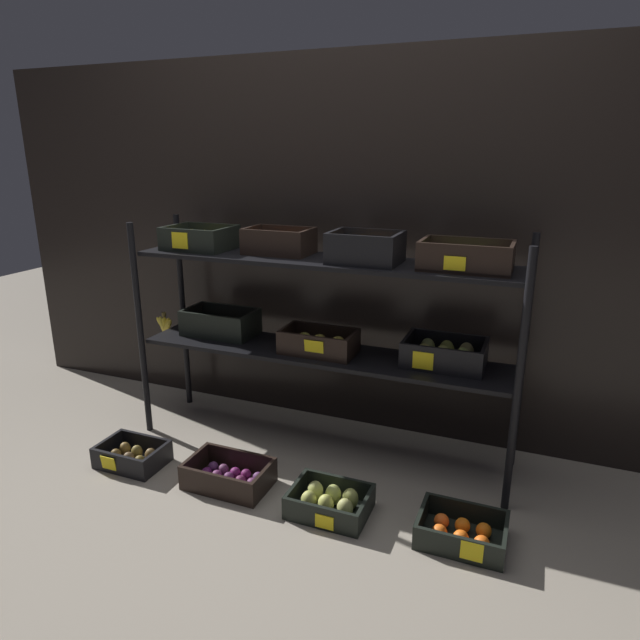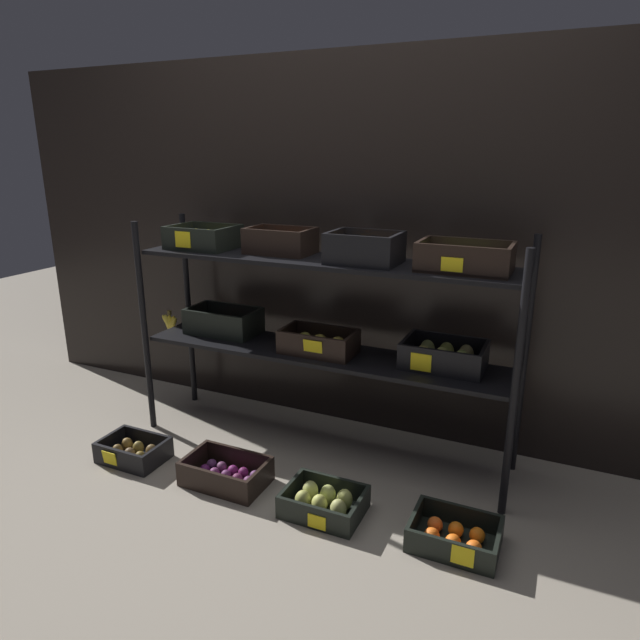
# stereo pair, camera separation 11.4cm
# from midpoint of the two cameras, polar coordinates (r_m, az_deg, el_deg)

# --- Properties ---
(ground_plane) EXTENTS (10.00, 10.00, 0.00)m
(ground_plane) POSITION_cam_midpoint_polar(r_m,az_deg,el_deg) (2.93, -1.14, -12.70)
(ground_plane) COLOR gray
(storefront_wall) EXTENTS (4.23, 0.12, 1.91)m
(storefront_wall) POSITION_cam_midpoint_polar(r_m,az_deg,el_deg) (2.94, 1.71, 7.28)
(storefront_wall) COLOR black
(storefront_wall) RESTS_ON ground_plane
(display_rack) EXTENTS (1.96, 0.40, 1.11)m
(display_rack) POSITION_cam_midpoint_polar(r_m,az_deg,el_deg) (2.64, -1.03, 1.79)
(display_rack) COLOR black
(display_rack) RESTS_ON ground_plane
(crate_ground_kiwi) EXTENTS (0.31, 0.23, 0.10)m
(crate_ground_kiwi) POSITION_cam_midpoint_polar(r_m,az_deg,el_deg) (2.92, -19.68, -12.96)
(crate_ground_kiwi) COLOR black
(crate_ground_kiwi) RESTS_ON ground_plane
(crate_ground_plum) EXTENTS (0.37, 0.23, 0.12)m
(crate_ground_plum) POSITION_cam_midpoint_polar(r_m,az_deg,el_deg) (2.65, -10.55, -15.47)
(crate_ground_plum) COLOR black
(crate_ground_plum) RESTS_ON ground_plane
(crate_ground_pear) EXTENTS (0.33, 0.25, 0.10)m
(crate_ground_pear) POSITION_cam_midpoint_polar(r_m,az_deg,el_deg) (2.44, -0.41, -18.09)
(crate_ground_pear) COLOR black
(crate_ground_pear) RESTS_ON ground_plane
(crate_ground_tangerine) EXTENTS (0.33, 0.25, 0.10)m
(crate_ground_tangerine) POSITION_cam_midpoint_polar(r_m,az_deg,el_deg) (2.35, 12.82, -20.39)
(crate_ground_tangerine) COLOR black
(crate_ground_tangerine) RESTS_ON ground_plane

